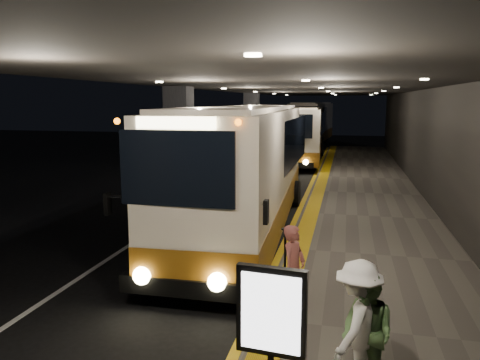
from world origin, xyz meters
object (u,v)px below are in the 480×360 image
(passenger_waiting_green, at_px, (367,333))
(info_sign, at_px, (271,314))
(coach_second, at_px, (303,136))
(stanchion_post, at_px, (285,254))
(passenger_boarding, at_px, (293,269))
(passenger_waiting_white, at_px, (358,323))
(coach_main, at_px, (246,175))
(coach_third, at_px, (312,125))

(passenger_waiting_green, relative_size, info_sign, 0.87)
(coach_second, height_order, info_sign, coach_second)
(info_sign, xyz_separation_m, stanchion_post, (-0.39, 4.31, -0.68))
(passenger_boarding, distance_m, info_sign, 2.81)
(passenger_waiting_white, bearing_deg, coach_main, -134.13)
(stanchion_post, bearing_deg, passenger_waiting_white, -68.13)
(passenger_waiting_white, xyz_separation_m, stanchion_post, (-1.43, 3.56, -0.31))
(passenger_waiting_white, bearing_deg, passenger_waiting_green, 78.09)
(coach_third, relative_size, stanchion_post, 10.84)
(passenger_waiting_green, relative_size, stanchion_post, 1.44)
(coach_third, relative_size, info_sign, 6.53)
(coach_main, height_order, passenger_waiting_green, coach_main)
(passenger_waiting_green, bearing_deg, stanchion_post, 162.22)
(coach_main, bearing_deg, passenger_boarding, -71.85)
(coach_main, relative_size, coach_third, 0.99)
(coach_second, bearing_deg, coach_third, 88.94)
(passenger_waiting_green, bearing_deg, coach_main, 162.45)
(coach_third, xyz_separation_m, passenger_waiting_green, (3.53, -37.55, -0.84))
(passenger_boarding, bearing_deg, coach_main, 40.25)
(coach_second, relative_size, coach_third, 0.93)
(passenger_waiting_white, bearing_deg, passenger_boarding, -128.73)
(passenger_waiting_white, distance_m, info_sign, 1.34)
(coach_main, bearing_deg, stanchion_post, -68.97)
(passenger_waiting_white, height_order, stanchion_post, passenger_waiting_white)
(coach_second, distance_m, stanchion_post, 21.14)
(passenger_boarding, height_order, info_sign, info_sign)
(coach_third, relative_size, passenger_waiting_green, 7.54)
(coach_third, distance_m, passenger_boarding, 35.53)
(coach_second, height_order, stanchion_post, coach_second)
(info_sign, bearing_deg, coach_third, 99.48)
(info_sign, bearing_deg, passenger_waiting_white, 41.69)
(coach_third, height_order, stanchion_post, coach_third)
(passenger_boarding, xyz_separation_m, stanchion_post, (-0.35, 1.54, -0.25))
(passenger_waiting_green, bearing_deg, info_sign, -101.04)
(coach_third, bearing_deg, passenger_waiting_green, -80.68)
(passenger_waiting_white, bearing_deg, coach_second, -149.80)
(passenger_boarding, bearing_deg, stanchion_post, 32.44)
(coach_second, height_order, coach_third, coach_third)
(passenger_boarding, height_order, passenger_waiting_green, passenger_boarding)
(coach_third, xyz_separation_m, passenger_waiting_white, (3.41, -37.47, -0.77))
(coach_second, bearing_deg, info_sign, -88.17)
(coach_third, bearing_deg, passenger_waiting_white, -80.86)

